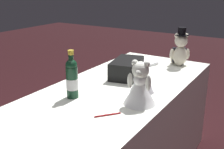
% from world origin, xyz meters
% --- Properties ---
extents(reception_table, '(1.83, 0.75, 0.71)m').
position_xyz_m(reception_table, '(0.00, 0.00, 0.36)').
color(reception_table, white).
rests_on(reception_table, ground_plane).
extents(teddy_bear_groom, '(0.16, 0.15, 0.31)m').
position_xyz_m(teddy_bear_groom, '(0.75, -0.17, 0.84)').
color(teddy_bear_groom, beige).
rests_on(teddy_bear_groom, reception_table).
extents(teddy_bear_bride, '(0.23, 0.18, 0.25)m').
position_xyz_m(teddy_bear_bride, '(-0.08, -0.24, 0.82)').
color(teddy_bear_bride, white).
rests_on(teddy_bear_bride, reception_table).
extents(champagne_bottle, '(0.07, 0.07, 0.28)m').
position_xyz_m(champagne_bottle, '(-0.22, 0.13, 0.83)').
color(champagne_bottle, '#11341F').
rests_on(champagne_bottle, reception_table).
extents(signing_pen, '(0.12, 0.10, 0.01)m').
position_xyz_m(signing_pen, '(-0.31, -0.17, 0.72)').
color(signing_pen, maroon).
rests_on(signing_pen, reception_table).
extents(gift_case_black, '(0.34, 0.24, 0.12)m').
position_xyz_m(gift_case_black, '(0.27, 0.05, 0.78)').
color(gift_case_black, black).
rests_on(gift_case_black, reception_table).
extents(guestbook, '(0.26, 0.31, 0.02)m').
position_xyz_m(guestbook, '(0.61, 0.13, 0.73)').
color(guestbook, white).
rests_on(guestbook, reception_table).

